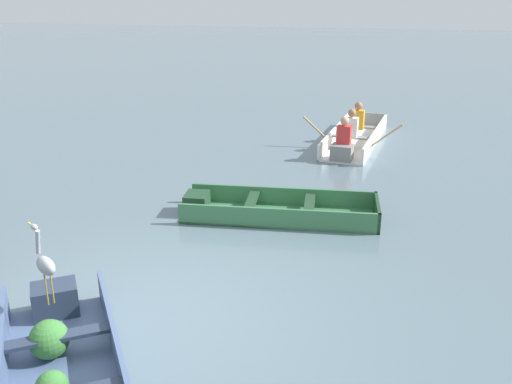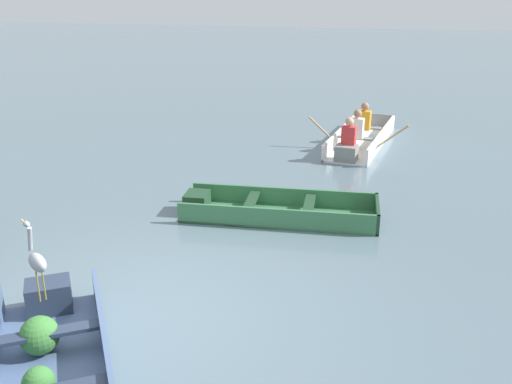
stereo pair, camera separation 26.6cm
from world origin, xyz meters
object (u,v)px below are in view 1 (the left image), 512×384
object	(u,v)px
skiff_green_mid_moored	(272,210)
heron_on_dinghy	(45,263)
dinghy_slate_blue_foreground	(59,366)
rowboat_white_with_crew	(353,136)

from	to	relation	value
skiff_green_mid_moored	heron_on_dinghy	world-z (taller)	heron_on_dinghy
dinghy_slate_blue_foreground	rowboat_white_with_crew	bearing A→B (deg)	73.85
rowboat_white_with_crew	heron_on_dinghy	bearing A→B (deg)	-109.66
skiff_green_mid_moored	rowboat_white_with_crew	distance (m)	4.52
dinghy_slate_blue_foreground	rowboat_white_with_crew	world-z (taller)	rowboat_white_with_crew
dinghy_slate_blue_foreground	heron_on_dinghy	world-z (taller)	heron_on_dinghy
dinghy_slate_blue_foreground	heron_on_dinghy	distance (m)	1.02
skiff_green_mid_moored	dinghy_slate_blue_foreground	bearing A→B (deg)	-107.51
dinghy_slate_blue_foreground	skiff_green_mid_moored	size ratio (longest dim) A/B	1.01
rowboat_white_with_crew	heron_on_dinghy	size ratio (longest dim) A/B	4.11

